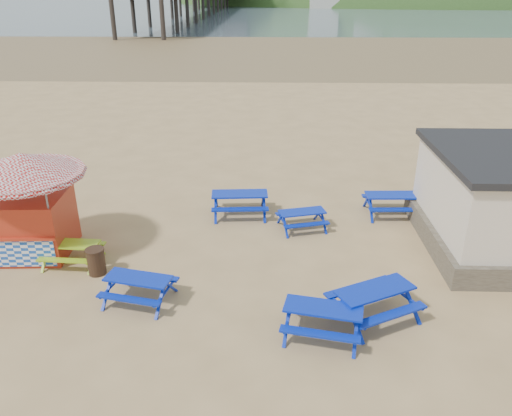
{
  "coord_description": "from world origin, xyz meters",
  "views": [
    {
      "loc": [
        1.77,
        -13.39,
        7.7
      ],
      "look_at": [
        1.35,
        1.5,
        1.0
      ],
      "focal_mm": 35.0,
      "sensor_mm": 36.0,
      "label": 1
    }
  ],
  "objects_px": {
    "litter_bin": "(96,261)",
    "picnic_table_blue_b": "(302,220)",
    "picnic_table_blue_a": "(240,204)",
    "ice_cream_kiosk": "(27,192)",
    "picnic_table_yellow": "(73,253)"
  },
  "relations": [
    {
      "from": "picnic_table_blue_b",
      "to": "ice_cream_kiosk",
      "type": "distance_m",
      "value": 8.75
    },
    {
      "from": "picnic_table_yellow",
      "to": "litter_bin",
      "type": "height_order",
      "value": "litter_bin"
    },
    {
      "from": "picnic_table_blue_a",
      "to": "ice_cream_kiosk",
      "type": "relative_size",
      "value": 0.55
    },
    {
      "from": "litter_bin",
      "to": "picnic_table_blue_b",
      "type": "bearing_deg",
      "value": 26.86
    },
    {
      "from": "picnic_table_blue_a",
      "to": "ice_cream_kiosk",
      "type": "xyz_separation_m",
      "value": [
        -6.19,
        -2.95,
        1.62
      ]
    },
    {
      "from": "ice_cream_kiosk",
      "to": "litter_bin",
      "type": "bearing_deg",
      "value": -31.59
    },
    {
      "from": "picnic_table_blue_b",
      "to": "picnic_table_yellow",
      "type": "distance_m",
      "value": 7.45
    },
    {
      "from": "picnic_table_blue_b",
      "to": "litter_bin",
      "type": "xyz_separation_m",
      "value": [
        -6.11,
        -3.09,
        0.08
      ]
    },
    {
      "from": "picnic_table_blue_a",
      "to": "litter_bin",
      "type": "height_order",
      "value": "picnic_table_blue_a"
    },
    {
      "from": "picnic_table_yellow",
      "to": "picnic_table_blue_a",
      "type": "bearing_deg",
      "value": 40.15
    },
    {
      "from": "picnic_table_blue_a",
      "to": "picnic_table_blue_b",
      "type": "distance_m",
      "value": 2.45
    },
    {
      "from": "picnic_table_yellow",
      "to": "litter_bin",
      "type": "xyz_separation_m",
      "value": [
        0.9,
        -0.56,
        0.06
      ]
    },
    {
      "from": "picnic_table_blue_b",
      "to": "picnic_table_yellow",
      "type": "bearing_deg",
      "value": -174.89
    },
    {
      "from": "picnic_table_yellow",
      "to": "ice_cream_kiosk",
      "type": "height_order",
      "value": "ice_cream_kiosk"
    },
    {
      "from": "ice_cream_kiosk",
      "to": "picnic_table_blue_a",
      "type": "bearing_deg",
      "value": 22.39
    }
  ]
}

